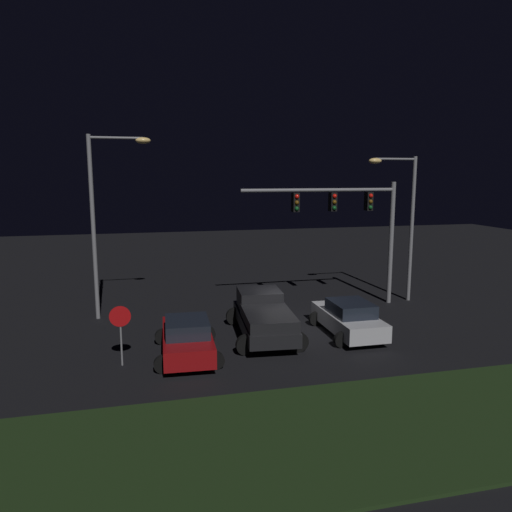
% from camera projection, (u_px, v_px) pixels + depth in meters
% --- Properties ---
extents(ground_plane, '(80.00, 80.00, 0.00)m').
position_uv_depth(ground_plane, '(290.00, 331.00, 21.62)').
color(ground_plane, black).
extents(grass_median, '(24.06, 5.81, 0.10)m').
position_uv_depth(grass_median, '(387.00, 427.00, 13.25)').
color(grass_median, black).
rests_on(grass_median, ground_plane).
extents(pickup_truck, '(3.18, 5.55, 1.80)m').
position_uv_depth(pickup_truck, '(263.00, 313.00, 20.78)').
color(pickup_truck, black).
rests_on(pickup_truck, ground_plane).
extents(car_sedan, '(2.51, 4.42, 1.51)m').
position_uv_depth(car_sedan, '(349.00, 318.00, 21.00)').
color(car_sedan, '#B7B7BC').
rests_on(car_sedan, ground_plane).
extents(car_sedan_far, '(2.63, 4.48, 1.51)m').
position_uv_depth(car_sedan_far, '(187.00, 338.00, 18.45)').
color(car_sedan_far, maroon).
rests_on(car_sedan_far, ground_plane).
extents(traffic_signal_gantry, '(8.32, 0.56, 6.50)m').
position_uv_depth(traffic_signal_gantry, '(350.00, 213.00, 25.08)').
color(traffic_signal_gantry, slate).
rests_on(traffic_signal_gantry, ground_plane).
extents(street_lamp_left, '(2.88, 0.44, 8.69)m').
position_uv_depth(street_lamp_left, '(105.00, 205.00, 22.76)').
color(street_lamp_left, slate).
rests_on(street_lamp_left, ground_plane).
extents(street_lamp_right, '(2.77, 0.44, 7.83)m').
position_uv_depth(street_lamp_right, '(403.00, 211.00, 26.02)').
color(street_lamp_right, slate).
rests_on(street_lamp_right, ground_plane).
extents(stop_sign, '(0.76, 0.08, 2.23)m').
position_uv_depth(stop_sign, '(120.00, 324.00, 17.43)').
color(stop_sign, slate).
rests_on(stop_sign, ground_plane).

